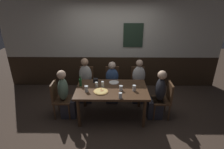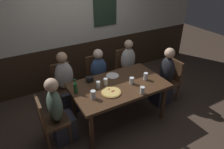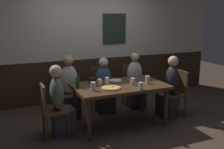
% 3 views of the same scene
% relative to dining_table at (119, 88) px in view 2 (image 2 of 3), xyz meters
% --- Properties ---
extents(ground_plane, '(12.00, 12.00, 0.00)m').
position_rel_dining_table_xyz_m(ground_plane, '(0.00, 0.00, -0.66)').
color(ground_plane, '#423328').
extents(wall_back, '(6.40, 0.13, 2.60)m').
position_rel_dining_table_xyz_m(wall_back, '(0.00, 1.65, 0.64)').
color(wall_back, '#332316').
rests_on(wall_back, ground_plane).
extents(dining_table, '(1.61, 0.96, 0.74)m').
position_rel_dining_table_xyz_m(dining_table, '(0.00, 0.00, 0.00)').
color(dining_table, '#472D1C').
rests_on(dining_table, ground_plane).
extents(chair_left_far, '(0.40, 0.40, 0.88)m').
position_rel_dining_table_xyz_m(chair_left_far, '(-0.71, 0.89, -0.16)').
color(chair_left_far, '#513521').
rests_on(chair_left_far, ground_plane).
extents(chair_head_west, '(0.40, 0.40, 0.88)m').
position_rel_dining_table_xyz_m(chair_head_west, '(-1.22, 0.00, -0.16)').
color(chair_head_west, '#513521').
rests_on(chair_head_west, ground_plane).
extents(chair_head_east, '(0.40, 0.40, 0.88)m').
position_rel_dining_table_xyz_m(chair_head_east, '(1.22, 0.00, -0.16)').
color(chair_head_east, '#513521').
rests_on(chair_head_east, ground_plane).
extents(chair_mid_far, '(0.40, 0.40, 0.88)m').
position_rel_dining_table_xyz_m(chair_mid_far, '(0.00, 0.89, -0.16)').
color(chair_mid_far, '#513521').
rests_on(chair_mid_far, ground_plane).
extents(chair_right_far, '(0.40, 0.40, 0.88)m').
position_rel_dining_table_xyz_m(chair_right_far, '(0.71, 0.89, -0.16)').
color(chair_right_far, '#513521').
rests_on(chair_right_far, ground_plane).
extents(person_left_far, '(0.34, 0.37, 1.19)m').
position_rel_dining_table_xyz_m(person_left_far, '(-0.71, 0.73, -0.16)').
color(person_left_far, '#2D2D38').
rests_on(person_left_far, ground_plane).
extents(person_head_west, '(0.37, 0.34, 1.17)m').
position_rel_dining_table_xyz_m(person_head_west, '(-1.06, 0.00, -0.16)').
color(person_head_west, '#2D2D38').
rests_on(person_head_west, ground_plane).
extents(person_head_east, '(0.37, 0.34, 1.18)m').
position_rel_dining_table_xyz_m(person_head_east, '(1.06, 0.00, -0.16)').
color(person_head_east, '#2D2D38').
rests_on(person_head_east, ground_plane).
extents(person_mid_far, '(0.34, 0.37, 1.10)m').
position_rel_dining_table_xyz_m(person_mid_far, '(-0.00, 0.73, -0.20)').
color(person_mid_far, '#2D2D38').
rests_on(person_mid_far, ground_plane).
extents(person_right_far, '(0.34, 0.37, 1.16)m').
position_rel_dining_table_xyz_m(person_right_far, '(0.71, 0.73, -0.17)').
color(person_right_far, '#2D2D38').
rests_on(person_right_far, ground_plane).
extents(pizza, '(0.32, 0.32, 0.03)m').
position_rel_dining_table_xyz_m(pizza, '(-0.23, -0.16, 0.09)').
color(pizza, tan).
rests_on(pizza, dining_table).
extents(pint_glass_stout, '(0.07, 0.07, 0.12)m').
position_rel_dining_table_xyz_m(pint_glass_stout, '(-0.35, 0.08, 0.13)').
color(pint_glass_stout, silver).
rests_on(pint_glass_stout, dining_table).
extents(tumbler_short, '(0.08, 0.08, 0.12)m').
position_rel_dining_table_xyz_m(tumbler_short, '(0.21, -0.09, 0.13)').
color(tumbler_short, silver).
rests_on(tumbler_short, dining_table).
extents(beer_glass_half, '(0.08, 0.08, 0.14)m').
position_rel_dining_table_xyz_m(beer_glass_half, '(-0.55, -0.16, 0.14)').
color(beer_glass_half, silver).
rests_on(beer_glass_half, dining_table).
extents(pint_glass_pale, '(0.08, 0.08, 0.13)m').
position_rel_dining_table_xyz_m(pint_glass_pale, '(0.50, -0.10, 0.14)').
color(pint_glass_pale, silver).
rests_on(pint_glass_pale, dining_table).
extents(highball_clear, '(0.07, 0.07, 0.13)m').
position_rel_dining_table_xyz_m(highball_clear, '(-0.21, 0.08, 0.14)').
color(highball_clear, silver).
rests_on(highball_clear, dining_table).
extents(tumbler_water, '(0.07, 0.07, 0.12)m').
position_rel_dining_table_xyz_m(tumbler_water, '(0.18, -0.42, 0.14)').
color(tumbler_water, silver).
rests_on(tumbler_water, dining_table).
extents(beer_bottle_green, '(0.06, 0.06, 0.25)m').
position_rel_dining_table_xyz_m(beer_bottle_green, '(-0.72, 0.12, 0.18)').
color(beer_bottle_green, '#194723').
rests_on(beer_bottle_green, dining_table).
extents(plate_white_large, '(0.23, 0.23, 0.01)m').
position_rel_dining_table_xyz_m(plate_white_large, '(0.05, 0.30, 0.09)').
color(plate_white_large, white).
rests_on(plate_white_large, dining_table).
extents(condiment_caddy, '(0.11, 0.09, 0.09)m').
position_rel_dining_table_xyz_m(condiment_caddy, '(-0.39, 0.33, 0.13)').
color(condiment_caddy, black).
rests_on(condiment_caddy, dining_table).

